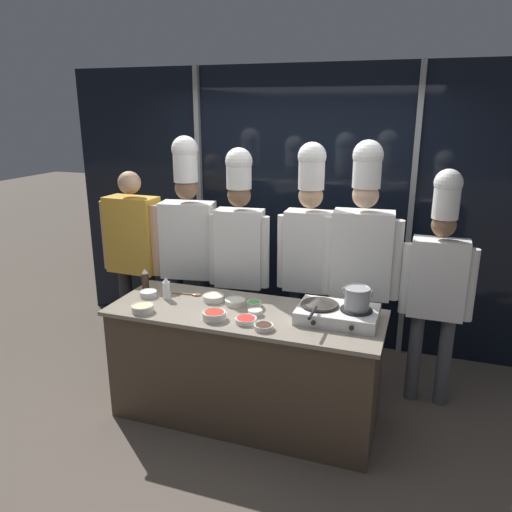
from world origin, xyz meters
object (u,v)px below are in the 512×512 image
(portable_stove, at_px, (338,314))
(prep_bowl_chili_flakes, at_px, (214,315))
(prep_bowl_scallions, at_px, (254,304))
(prep_bowl_soy_glaze, at_px, (264,326))
(chef_head, at_px, (188,239))
(stock_pot, at_px, (357,298))
(prep_bowl_bean_sprouts, at_px, (235,302))
(prep_bowl_ginger, at_px, (143,308))
(frying_pan, at_px, (320,302))
(prep_bowl_bell_pepper, at_px, (246,320))
(squeeze_bottle_soy, at_px, (145,280))
(prep_bowl_rice, at_px, (148,293))
(chef_sous, at_px, (240,244))
(chef_line, at_px, (309,245))
(serving_spoon_slotted, at_px, (193,294))
(person_guest, at_px, (134,248))
(prep_bowl_noodles, at_px, (214,297))
(squeeze_bottle_clear, at_px, (166,289))
(chef_apprentice, at_px, (438,276))
(prep_bowl_garlic, at_px, (255,312))
(chef_pastry, at_px, (362,253))

(portable_stove, height_order, prep_bowl_chili_flakes, portable_stove)
(prep_bowl_scallions, xyz_separation_m, prep_bowl_chili_flakes, (-0.20, -0.28, 0.00))
(prep_bowl_soy_glaze, bearing_deg, chef_head, 137.17)
(stock_pot, relative_size, prep_bowl_bean_sprouts, 1.27)
(prep_bowl_ginger, xyz_separation_m, prep_bowl_scallions, (0.75, 0.33, 0.00))
(prep_bowl_ginger, xyz_separation_m, chef_head, (-0.10, 0.96, 0.28))
(frying_pan, xyz_separation_m, prep_bowl_chili_flakes, (-0.69, -0.26, -0.09))
(prep_bowl_bell_pepper, bearing_deg, squeeze_bottle_soy, 160.93)
(prep_bowl_rice, bearing_deg, prep_bowl_bell_pepper, -13.27)
(chef_sous, bearing_deg, squeeze_bottle_soy, 31.05)
(prep_bowl_chili_flakes, distance_m, chef_line, 1.08)
(serving_spoon_slotted, bearing_deg, chef_head, 118.73)
(frying_pan, relative_size, person_guest, 0.26)
(prep_bowl_noodles, height_order, chef_head, chef_head)
(squeeze_bottle_clear, xyz_separation_m, person_guest, (-0.65, 0.59, 0.11))
(prep_bowl_bell_pepper, bearing_deg, portable_stove, 22.88)
(squeeze_bottle_clear, relative_size, chef_apprentice, 0.09)
(person_guest, bearing_deg, squeeze_bottle_soy, 132.43)
(prep_bowl_noodles, distance_m, person_guest, 1.15)
(prep_bowl_ginger, height_order, prep_bowl_garlic, prep_bowl_ginger)
(prep_bowl_ginger, relative_size, prep_bowl_chili_flakes, 0.96)
(prep_bowl_bean_sprouts, height_order, chef_sous, chef_sous)
(squeeze_bottle_soy, bearing_deg, prep_bowl_scallions, -5.25)
(stock_pot, relative_size, prep_bowl_garlic, 1.88)
(prep_bowl_bean_sprouts, xyz_separation_m, prep_bowl_rice, (-0.71, -0.07, 0.00))
(squeeze_bottle_soy, distance_m, prep_bowl_bell_pepper, 1.06)
(prep_bowl_rice, bearing_deg, chef_sous, 49.56)
(serving_spoon_slotted, bearing_deg, prep_bowl_garlic, -19.16)
(frying_pan, distance_m, prep_bowl_bean_sprouts, 0.66)
(squeeze_bottle_soy, relative_size, prep_bowl_chili_flakes, 1.04)
(stock_pot, distance_m, chef_head, 1.72)
(prep_bowl_scallions, bearing_deg, chef_sous, 120.10)
(prep_bowl_bell_pepper, bearing_deg, chef_head, 134.62)
(prep_bowl_chili_flakes, distance_m, serving_spoon_slotted, 0.52)
(prep_bowl_garlic, distance_m, prep_bowl_scallions, 0.12)
(chef_sous, distance_m, chef_pastry, 1.02)
(prep_bowl_scallions, distance_m, chef_line, 0.77)
(prep_bowl_bell_pepper, bearing_deg, chef_pastry, 52.62)
(prep_bowl_bean_sprouts, bearing_deg, frying_pan, -3.39)
(frying_pan, distance_m, prep_bowl_bell_pepper, 0.53)
(prep_bowl_chili_flakes, xyz_separation_m, prep_bowl_rice, (-0.67, 0.23, -0.01))
(prep_bowl_garlic, relative_size, chef_pastry, 0.05)
(prep_bowl_garlic, xyz_separation_m, chef_pastry, (0.64, 0.72, 0.30))
(prep_bowl_bell_pepper, distance_m, serving_spoon_slotted, 0.68)
(prep_bowl_chili_flakes, bearing_deg, prep_bowl_garlic, 33.88)
(prep_bowl_garlic, xyz_separation_m, chef_sous, (-0.38, 0.69, 0.29))
(prep_bowl_garlic, distance_m, prep_bowl_soy_glaze, 0.25)
(prep_bowl_garlic, distance_m, prep_bowl_chili_flakes, 0.30)
(person_guest, bearing_deg, prep_bowl_noodles, 155.52)
(prep_bowl_bell_pepper, relative_size, prep_bowl_soy_glaze, 1.15)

